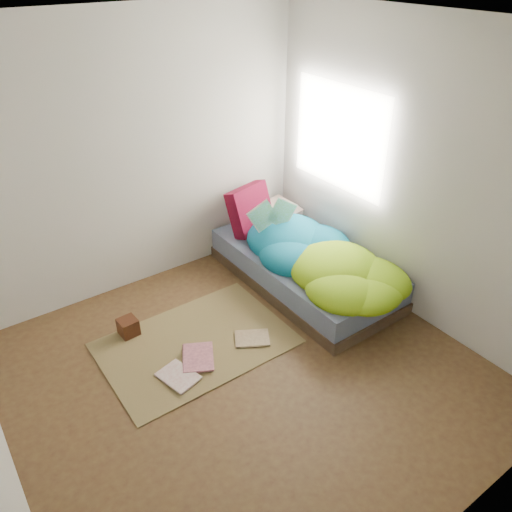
{
  "coord_description": "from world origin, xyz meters",
  "views": [
    {
      "loc": [
        -1.65,
        -2.45,
        2.97
      ],
      "look_at": [
        0.64,
        0.75,
        0.52
      ],
      "focal_mm": 35.0,
      "sensor_mm": 36.0,
      "label": 1
    }
  ],
  "objects_px": {
    "open_book": "(273,206)",
    "floor_book_b": "(183,359)",
    "wooden_box": "(128,327)",
    "floor_book_a": "(167,385)",
    "pillow_magenta": "(250,209)",
    "bed": "(304,269)"
  },
  "relations": [
    {
      "from": "bed",
      "to": "pillow_magenta",
      "type": "height_order",
      "value": "pillow_magenta"
    },
    {
      "from": "bed",
      "to": "wooden_box",
      "type": "xyz_separation_m",
      "value": [
        -1.8,
        0.28,
        -0.08
      ]
    },
    {
      "from": "bed",
      "to": "pillow_magenta",
      "type": "distance_m",
      "value": 0.86
    },
    {
      "from": "wooden_box",
      "to": "pillow_magenta",
      "type": "bearing_deg",
      "value": 15.39
    },
    {
      "from": "pillow_magenta",
      "to": "floor_book_a",
      "type": "height_order",
      "value": "pillow_magenta"
    },
    {
      "from": "pillow_magenta",
      "to": "floor_book_b",
      "type": "height_order",
      "value": "pillow_magenta"
    },
    {
      "from": "pillow_magenta",
      "to": "open_book",
      "type": "bearing_deg",
      "value": -106.71
    },
    {
      "from": "wooden_box",
      "to": "floor_book_a",
      "type": "xyz_separation_m",
      "value": [
        -0.01,
        -0.76,
        -0.07
      ]
    },
    {
      "from": "bed",
      "to": "floor_book_a",
      "type": "xyz_separation_m",
      "value": [
        -1.81,
        -0.48,
        -0.14
      ]
    },
    {
      "from": "bed",
      "to": "open_book",
      "type": "bearing_deg",
      "value": 118.75
    },
    {
      "from": "bed",
      "to": "pillow_magenta",
      "type": "xyz_separation_m",
      "value": [
        -0.15,
        0.74,
        0.42
      ]
    },
    {
      "from": "bed",
      "to": "pillow_magenta",
      "type": "relative_size",
      "value": 4.01
    },
    {
      "from": "bed",
      "to": "wooden_box",
      "type": "distance_m",
      "value": 1.82
    },
    {
      "from": "wooden_box",
      "to": "floor_book_a",
      "type": "bearing_deg",
      "value": -90.93
    },
    {
      "from": "wooden_box",
      "to": "floor_book_b",
      "type": "xyz_separation_m",
      "value": [
        0.22,
        -0.58,
        -0.06
      ]
    },
    {
      "from": "wooden_box",
      "to": "floor_book_a",
      "type": "distance_m",
      "value": 0.77
    },
    {
      "from": "open_book",
      "to": "wooden_box",
      "type": "bearing_deg",
      "value": -164.77
    },
    {
      "from": "bed",
      "to": "floor_book_a",
      "type": "relative_size",
      "value": 6.22
    },
    {
      "from": "bed",
      "to": "floor_book_b",
      "type": "bearing_deg",
      "value": -169.13
    },
    {
      "from": "floor_book_b",
      "to": "floor_book_a",
      "type": "bearing_deg",
      "value": -114.41
    },
    {
      "from": "open_book",
      "to": "wooden_box",
      "type": "xyz_separation_m",
      "value": [
        -1.63,
        -0.03,
        -0.72
      ]
    },
    {
      "from": "open_book",
      "to": "floor_book_b",
      "type": "height_order",
      "value": "open_book"
    }
  ]
}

